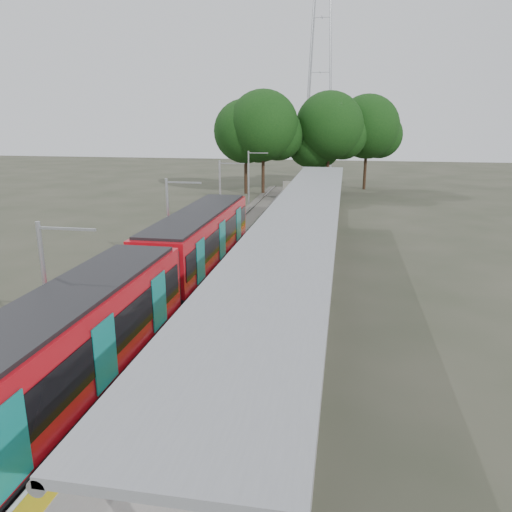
% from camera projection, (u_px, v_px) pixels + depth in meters
% --- Properties ---
extents(trackbed, '(3.00, 70.00, 0.24)m').
position_uv_depth(trackbed, '(205.00, 267.00, 29.50)').
color(trackbed, '#59544C').
rests_on(trackbed, ground).
extents(platform, '(6.00, 50.00, 1.00)m').
position_uv_depth(platform, '(281.00, 264.00, 28.64)').
color(platform, gray).
rests_on(platform, ground).
extents(tactile_strip, '(0.60, 50.00, 0.02)m').
position_uv_depth(tactile_strip, '(237.00, 254.00, 28.93)').
color(tactile_strip, gold).
rests_on(tactile_strip, platform).
extents(end_fence, '(6.00, 0.10, 1.20)m').
position_uv_depth(end_fence, '(311.00, 187.00, 52.01)').
color(end_fence, '#9EA0A5').
rests_on(end_fence, platform).
extents(train, '(2.74, 27.60, 3.62)m').
position_uv_depth(train, '(152.00, 278.00, 21.20)').
color(train, black).
rests_on(train, ground).
extents(canopy, '(3.27, 38.00, 3.66)m').
position_uv_depth(canopy, '(305.00, 214.00, 23.76)').
color(canopy, '#9EA0A5').
rests_on(canopy, platform).
extents(pylon, '(8.00, 4.00, 38.00)m').
position_uv_depth(pylon, '(321.00, 45.00, 74.13)').
color(pylon, '#9EA0A5').
rests_on(pylon, ground).
extents(tree_cluster, '(21.27, 14.59, 11.72)m').
position_uv_depth(tree_cluster, '(305.00, 129.00, 57.60)').
color(tree_cluster, '#382316').
rests_on(tree_cluster, ground).
extents(catenary_masts, '(2.08, 48.16, 5.40)m').
position_uv_depth(catenary_masts, '(170.00, 223.00, 28.09)').
color(catenary_masts, '#9EA0A5').
rests_on(catenary_masts, ground).
extents(bench_near, '(0.49, 1.34, 0.90)m').
position_uv_depth(bench_near, '(309.00, 372.00, 14.53)').
color(bench_near, '#101254').
rests_on(bench_near, platform).
extents(bench_mid, '(0.66, 1.56, 1.03)m').
position_uv_depth(bench_mid, '(312.00, 273.00, 23.60)').
color(bench_mid, '#101254').
rests_on(bench_mid, platform).
extents(bench_far, '(0.54, 1.63, 1.10)m').
position_uv_depth(bench_far, '(320.00, 223.00, 34.56)').
color(bench_far, '#101254').
rests_on(bench_far, platform).
extents(info_pillar_near, '(0.37, 0.37, 1.64)m').
position_uv_depth(info_pillar_near, '(256.00, 328.00, 16.99)').
color(info_pillar_near, beige).
rests_on(info_pillar_near, platform).
extents(info_pillar_far, '(0.40, 0.40, 1.79)m').
position_uv_depth(info_pillar_far, '(313.00, 242.00, 28.50)').
color(info_pillar_far, beige).
rests_on(info_pillar_far, platform).
extents(litter_bin, '(0.63, 0.63, 0.99)m').
position_uv_depth(litter_bin, '(298.00, 290.00, 21.42)').
color(litter_bin, '#9EA0A5').
rests_on(litter_bin, platform).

